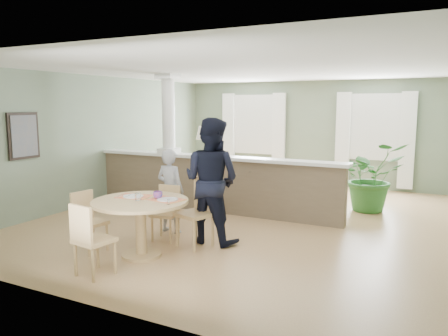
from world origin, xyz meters
The scene contains 12 objects.
ground centered at (0.00, 0.00, 0.00)m, with size 8.00×8.00×0.00m, color tan.
room_shell centered at (-0.03, 0.63, 1.81)m, with size 7.02×8.02×2.71m.
pony_wall centered at (-0.99, 0.20, 0.71)m, with size 5.32×0.38×2.70m.
sofa centered at (-1.21, 1.58, 0.42)m, with size 2.85×1.11×0.83m, color #9B7D54.
houseplant centered at (1.88, 1.65, 0.69)m, with size 1.23×1.07×1.37m, color #2C6829.
dining_table centered at (-0.53, -2.53, 0.63)m, with size 1.32×1.32×0.90m.
chair_far_boy centered at (-0.68, -1.69, 0.46)m, with size 0.43×0.43×0.84m.
chair_far_man centered at (-0.06, -1.76, 0.56)m, with size 0.57×0.57×1.02m.
chair_near centered at (-0.63, -3.41, 0.51)m, with size 0.47×0.47×0.92m.
chair_side centered at (-1.38, -2.69, 0.47)m, with size 0.44×0.44×0.86m.
child_person centered at (-0.83, -1.37, 0.69)m, with size 0.51×0.33×1.39m, color gray.
man_person centered at (0.02, -1.52, 0.95)m, with size 0.93×0.72×1.90m, color black.
Camera 1 is at (3.13, -7.23, 2.09)m, focal length 35.00 mm.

